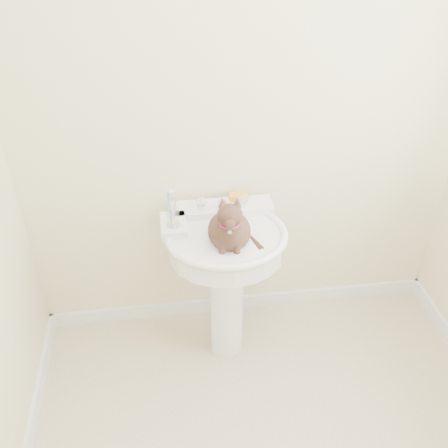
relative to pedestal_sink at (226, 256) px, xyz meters
name	(u,v)px	position (x,y,z in m)	size (l,w,h in m)	color
wall_back	(246,109)	(0.13, 0.29, 0.62)	(2.20, 0.00, 2.50)	beige
baseboard_back	(241,302)	(0.13, 0.28, -0.59)	(2.20, 0.02, 0.09)	white
pedestal_sink	(226,256)	(0.00, 0.00, 0.00)	(0.59, 0.57, 0.81)	white
faucet	(222,203)	(0.00, 0.15, 0.21)	(0.28, 0.12, 0.14)	silver
soap_bar	(238,197)	(0.09, 0.23, 0.19)	(0.09, 0.06, 0.03)	orange
toothbrush_cup	(173,217)	(-0.24, 0.04, 0.22)	(0.07, 0.07, 0.18)	silver
cat	(230,229)	(0.01, -0.07, 0.21)	(0.21, 0.27, 0.39)	#513124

